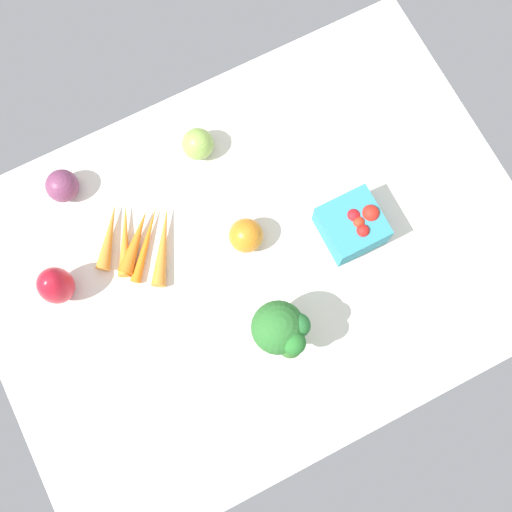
# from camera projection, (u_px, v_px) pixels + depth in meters

# --- Properties ---
(tablecloth) EXTENTS (1.04, 0.76, 0.02)m
(tablecloth) POSITION_uv_depth(u_px,v_px,m) (256.00, 260.00, 1.26)
(tablecloth) COLOR silver
(tablecloth) RESTS_ON ground
(heirloom_tomato_orange) EXTENTS (0.07, 0.07, 0.07)m
(heirloom_tomato_orange) POSITION_uv_depth(u_px,v_px,m) (245.00, 236.00, 1.23)
(heirloom_tomato_orange) COLOR orange
(heirloom_tomato_orange) RESTS_ON tablecloth
(red_onion_near_basket) EXTENTS (0.06, 0.06, 0.06)m
(red_onion_near_basket) POSITION_uv_depth(u_px,v_px,m) (62.00, 186.00, 1.25)
(red_onion_near_basket) COLOR #78385B
(red_onion_near_basket) RESTS_ON tablecloth
(heirloom_tomato_green) EXTENTS (0.06, 0.06, 0.06)m
(heirloom_tomato_green) POSITION_uv_depth(u_px,v_px,m) (199.00, 144.00, 1.28)
(heirloom_tomato_green) COLOR #8EB64E
(heirloom_tomato_green) RESTS_ON tablecloth
(carrot_bunch) EXTENTS (0.18, 0.20, 0.03)m
(carrot_bunch) POSITION_uv_depth(u_px,v_px,m) (137.00, 241.00, 1.25)
(carrot_bunch) COLOR orange
(carrot_bunch) RESTS_ON tablecloth
(broccoli_head) EXTENTS (0.11, 0.11, 0.13)m
(broccoli_head) POSITION_uv_depth(u_px,v_px,m) (282.00, 330.00, 1.13)
(broccoli_head) COLOR #A2C786
(broccoli_head) RESTS_ON tablecloth
(berry_basket) EXTENTS (0.11, 0.11, 0.08)m
(berry_basket) POSITION_uv_depth(u_px,v_px,m) (353.00, 225.00, 1.23)
(berry_basket) COLOR teal
(berry_basket) RESTS_ON tablecloth
(bell_pepper_red) EXTENTS (0.08, 0.08, 0.10)m
(bell_pepper_red) POSITION_uv_depth(u_px,v_px,m) (56.00, 286.00, 1.19)
(bell_pepper_red) COLOR red
(bell_pepper_red) RESTS_ON tablecloth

